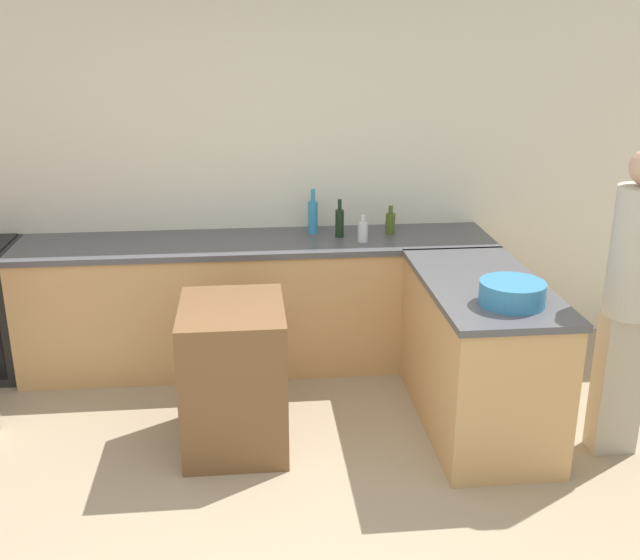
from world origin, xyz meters
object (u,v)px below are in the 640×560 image
object	(u,v)px
island_table	(234,376)
wine_bottle_dark	(340,222)
mixing_bowl	(512,293)
vinegar_bottle_clear	(363,231)
olive_oil_bottle	(390,222)
person_at_peninsula	(631,292)
dish_soap_bottle	(313,216)

from	to	relation	value
island_table	wine_bottle_dark	distance (m)	1.48
mixing_bowl	wine_bottle_dark	distance (m)	1.61
mixing_bowl	vinegar_bottle_clear	xyz separation A→B (m)	(-0.62, 1.27, 0.01)
vinegar_bottle_clear	wine_bottle_dark	xyz separation A→B (m)	(-0.15, 0.14, 0.03)
mixing_bowl	olive_oil_bottle	xyz separation A→B (m)	(-0.39, 1.46, 0.02)
wine_bottle_dark	vinegar_bottle_clear	bearing A→B (deg)	-43.80
island_table	mixing_bowl	xyz separation A→B (m)	(1.51, -0.28, 0.56)
island_table	person_at_peninsula	xyz separation A→B (m)	(2.18, -0.30, 0.55)
wine_bottle_dark	person_at_peninsula	distance (m)	2.02
olive_oil_bottle	person_at_peninsula	size ratio (longest dim) A/B	0.12
olive_oil_bottle	wine_bottle_dark	bearing A→B (deg)	-172.47
mixing_bowl	person_at_peninsula	xyz separation A→B (m)	(0.66, -0.02, -0.01)
dish_soap_bottle	wine_bottle_dark	world-z (taller)	dish_soap_bottle
wine_bottle_dark	person_at_peninsula	bearing A→B (deg)	-45.11
person_at_peninsula	mixing_bowl	bearing A→B (deg)	178.56
dish_soap_bottle	person_at_peninsula	bearing A→B (deg)	-44.19
island_table	dish_soap_bottle	bearing A→B (deg)	65.31
olive_oil_bottle	person_at_peninsula	xyz separation A→B (m)	(1.05, -1.48, -0.03)
person_at_peninsula	olive_oil_bottle	bearing A→B (deg)	125.40
olive_oil_bottle	dish_soap_bottle	distance (m)	0.56
mixing_bowl	dish_soap_bottle	world-z (taller)	dish_soap_bottle
wine_bottle_dark	person_at_peninsula	size ratio (longest dim) A/B	0.15
dish_soap_bottle	person_at_peninsula	distance (m)	2.23
dish_soap_bottle	person_at_peninsula	xyz separation A→B (m)	(1.60, -1.56, -0.08)
olive_oil_bottle	dish_soap_bottle	world-z (taller)	dish_soap_bottle
island_table	person_at_peninsula	distance (m)	2.27
island_table	vinegar_bottle_clear	size ratio (longest dim) A/B	4.57
wine_bottle_dark	person_at_peninsula	xyz separation A→B (m)	(1.42, -1.43, -0.06)
olive_oil_bottle	vinegar_bottle_clear	world-z (taller)	olive_oil_bottle
mixing_bowl	island_table	bearing A→B (deg)	169.36
island_table	olive_oil_bottle	distance (m)	1.73
dish_soap_bottle	wine_bottle_dark	distance (m)	0.22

